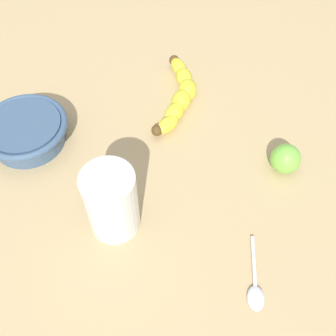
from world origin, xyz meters
TOP-DOWN VIEW (x-y plane):
  - wooden_tabletop at (0.00, 0.00)cm, footprint 120.00×120.00cm
  - banana at (-12.40, -0.93)cm, footprint 20.71×9.15cm
  - smoothie_glass at (15.83, -0.18)cm, footprint 7.72×7.72cm
  - ceramic_bowl at (7.34, -21.66)cm, footprint 15.00×15.00cm
  - lime_fruit at (-4.69, 21.16)cm, footprint 5.03×5.03cm
  - teaspoon at (18.26, 23.11)cm, footprint 11.05×5.08cm

SIDE VIEW (x-z plane):
  - wooden_tabletop at x=0.00cm, z-range 0.00..3.00cm
  - teaspoon at x=18.26cm, z-range 3.00..3.80cm
  - banana at x=-12.40cm, z-range 3.00..6.50cm
  - lime_fruit at x=-4.69cm, z-range 3.00..8.03cm
  - ceramic_bowl at x=7.34cm, z-range 3.45..8.04cm
  - smoothie_glass at x=15.83cm, z-range 2.83..14.81cm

